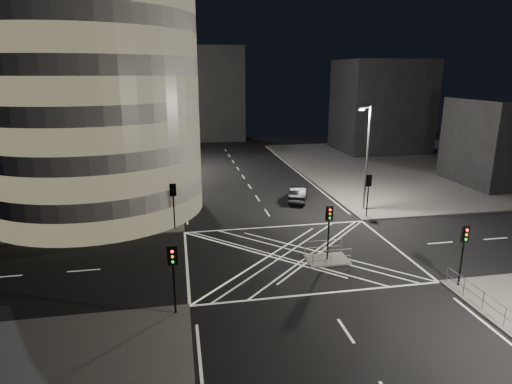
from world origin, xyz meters
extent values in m
plane|color=black|center=(0.00, 0.00, 0.00)|extent=(120.00, 120.00, 0.00)
cube|color=#514E4C|center=(-29.00, 27.00, 0.07)|extent=(42.00, 42.00, 0.15)
cube|color=#514E4C|center=(29.00, 27.00, 0.07)|extent=(42.00, 42.00, 0.15)
cube|color=slate|center=(2.00, -1.50, 0.07)|extent=(3.00, 2.00, 0.15)
cylinder|color=gray|center=(-16.00, 14.00, 12.65)|extent=(20.00, 20.00, 25.00)
cube|color=gray|center=(-26.00, 24.00, 12.65)|extent=(20.00, 18.00, 25.00)
cube|color=gray|center=(-22.00, 42.00, 11.15)|extent=(24.00, 16.00, 22.00)
cube|color=black|center=(26.00, 40.00, 7.65)|extent=(14.00, 12.00, 15.00)
cube|color=black|center=(30.00, 16.00, 5.15)|extent=(10.00, 10.00, 10.00)
cube|color=black|center=(-4.00, 58.00, 9.00)|extent=(18.00, 8.00, 18.00)
cylinder|color=black|center=(-10.50, 9.00, 1.82)|extent=(0.32, 0.32, 3.35)
ellipsoid|color=black|center=(-10.50, 9.00, 4.58)|extent=(3.96, 3.96, 4.55)
cylinder|color=black|center=(-10.50, 15.00, 1.90)|extent=(0.32, 0.32, 3.50)
ellipsoid|color=black|center=(-10.50, 15.00, 4.93)|extent=(4.65, 4.65, 5.34)
cylinder|color=black|center=(-10.50, 21.00, 1.82)|extent=(0.32, 0.32, 3.35)
ellipsoid|color=black|center=(-10.50, 21.00, 4.75)|extent=(4.55, 4.55, 5.23)
cylinder|color=black|center=(-10.50, 27.00, 1.93)|extent=(0.32, 0.32, 3.55)
ellipsoid|color=black|center=(-10.50, 27.00, 5.00)|extent=(4.73, 4.73, 5.44)
cylinder|color=black|center=(-10.50, 33.00, 1.61)|extent=(0.32, 0.32, 2.93)
ellipsoid|color=black|center=(-10.50, 33.00, 4.17)|extent=(3.98, 3.98, 4.57)
cylinder|color=black|center=(-8.80, 6.80, 1.65)|extent=(0.12, 0.12, 3.00)
cube|color=black|center=(-8.80, 6.80, 3.60)|extent=(0.28, 0.22, 0.90)
cube|color=black|center=(-8.80, 6.80, 3.60)|extent=(0.55, 0.04, 1.10)
cylinder|color=black|center=(-8.80, -6.80, 1.65)|extent=(0.12, 0.12, 3.00)
cube|color=black|center=(-8.80, -6.80, 3.60)|extent=(0.28, 0.22, 0.90)
cube|color=black|center=(-8.80, -6.80, 3.60)|extent=(0.55, 0.04, 1.10)
cylinder|color=black|center=(8.80, 6.80, 1.65)|extent=(0.12, 0.12, 3.00)
cube|color=black|center=(8.80, 6.80, 3.60)|extent=(0.28, 0.22, 0.90)
cube|color=black|center=(8.80, 6.80, 3.60)|extent=(0.55, 0.04, 1.10)
cylinder|color=black|center=(8.80, -6.80, 1.65)|extent=(0.12, 0.12, 3.00)
cube|color=black|center=(8.80, -6.80, 3.60)|extent=(0.28, 0.22, 0.90)
cube|color=black|center=(8.80, -6.80, 3.60)|extent=(0.55, 0.04, 1.10)
cylinder|color=black|center=(2.00, -1.50, 1.65)|extent=(0.12, 0.12, 3.00)
cube|color=black|center=(2.00, -1.50, 3.60)|extent=(0.28, 0.22, 0.90)
cube|color=black|center=(2.00, -1.50, 3.60)|extent=(0.55, 0.04, 1.10)
cylinder|color=slate|center=(-9.50, 12.00, 5.15)|extent=(0.20, 0.20, 10.00)
cylinder|color=slate|center=(-9.05, 12.00, 10.00)|extent=(0.90, 0.10, 0.10)
cube|color=slate|center=(-8.60, 12.00, 9.90)|extent=(0.50, 0.25, 0.18)
cube|color=white|center=(-8.60, 12.00, 9.79)|extent=(0.42, 0.20, 0.05)
cylinder|color=slate|center=(-9.50, 30.00, 5.15)|extent=(0.20, 0.20, 10.00)
cylinder|color=slate|center=(-9.05, 30.00, 10.00)|extent=(0.90, 0.10, 0.10)
cube|color=slate|center=(-8.60, 30.00, 9.90)|extent=(0.50, 0.25, 0.18)
cube|color=white|center=(-8.60, 30.00, 9.79)|extent=(0.42, 0.20, 0.05)
cylinder|color=slate|center=(9.50, 9.00, 5.15)|extent=(0.20, 0.20, 10.00)
cylinder|color=slate|center=(9.05, 9.00, 10.00)|extent=(0.90, 0.10, 0.10)
cube|color=slate|center=(8.60, 9.00, 9.90)|extent=(0.50, 0.25, 0.18)
cube|color=white|center=(8.60, 9.00, 9.79)|extent=(0.42, 0.20, 0.05)
cube|color=slate|center=(2.00, -2.40, 0.70)|extent=(2.80, 0.06, 1.10)
cube|color=slate|center=(2.00, -0.60, 0.70)|extent=(2.80, 0.06, 1.10)
imported|color=black|center=(4.03, 13.14, 0.81)|extent=(3.37, 5.22, 1.63)
camera|label=1|loc=(-8.25, -28.49, 13.13)|focal=30.00mm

